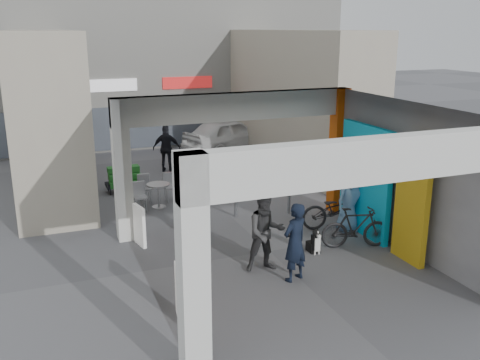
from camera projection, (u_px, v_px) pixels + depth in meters
name	position (u px, v px, depth m)	size (l,w,h in m)	color
ground	(269.00, 251.00, 12.59)	(90.00, 90.00, 0.00)	#5B5B60
arcade_canopy	(309.00, 162.00, 11.41)	(6.40, 6.45, 6.40)	silver
far_building	(142.00, 53.00, 24.03)	(18.00, 4.08, 8.00)	silver
plaza_bldg_left	(45.00, 111.00, 17.05)	(2.00, 9.00, 5.00)	#A8A08B
plaza_bldg_right	(297.00, 98.00, 20.19)	(2.00, 9.00, 5.00)	#A8A08B
bollard_left	(176.00, 208.00, 14.14)	(0.09, 0.09, 0.95)	#94979C
bollard_center	(236.00, 202.00, 14.77)	(0.09, 0.09, 0.86)	#94979C
bollard_right	(289.00, 199.00, 15.07)	(0.09, 0.09, 0.83)	#94979C
advert_board_near	(179.00, 292.00, 9.57)	(0.17, 0.56, 1.00)	white
advert_board_far	(140.00, 225.00, 12.81)	(0.20, 0.55, 1.00)	white
cafe_set	(153.00, 195.00, 15.81)	(1.41, 1.14, 0.85)	#A0A1A5
produce_stand	(125.00, 182.00, 17.12)	(1.20, 0.65, 0.79)	black
crate_stack	(188.00, 164.00, 19.50)	(0.53, 0.47, 0.56)	#195A1A
border_collie	(315.00, 243.00, 12.44)	(0.23, 0.45, 0.62)	black
man_with_dog	(295.00, 242.00, 10.94)	(0.61, 0.40, 1.68)	black
man_back_turned	(266.00, 232.00, 11.39)	(0.85, 0.66, 1.75)	#3B3B3E
man_elderly	(349.00, 200.00, 13.62)	(0.81, 0.53, 1.66)	#5D88B4
man_crates	(167.00, 148.00, 19.40)	(1.00, 0.42, 1.71)	black
bicycle_front	(338.00, 209.00, 13.91)	(0.68, 1.95, 1.02)	black
bicycle_rear	(356.00, 228.00, 12.68)	(0.47, 1.67, 1.00)	black
white_van	(229.00, 134.00, 22.72)	(1.67, 4.14, 1.41)	white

